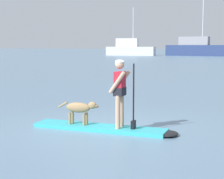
{
  "coord_description": "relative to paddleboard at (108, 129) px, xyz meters",
  "views": [
    {
      "loc": [
        3.21,
        -8.51,
        2.1
      ],
      "look_at": [
        0.0,
        1.0,
        0.9
      ],
      "focal_mm": 59.59,
      "sensor_mm": 36.0,
      "label": 1
    }
  ],
  "objects": [
    {
      "name": "ground_plane",
      "position": [
        -0.23,
        0.01,
        -0.05
      ],
      "size": [
        400.0,
        400.0,
        0.0
      ],
      "primitive_type": "plane",
      "color": "slate"
    },
    {
      "name": "paddleboard",
      "position": [
        0.0,
        0.0,
        0.0
      ],
      "size": [
        3.7,
        0.78,
        0.1
      ],
      "color": "#33B2BF",
      "rests_on": "ground_plane"
    },
    {
      "name": "person_paddler",
      "position": [
        0.33,
        -0.01,
        1.01
      ],
      "size": [
        0.61,
        0.49,
        1.65
      ],
      "color": "tan",
      "rests_on": "paddleboard"
    },
    {
      "name": "dog",
      "position": [
        -0.76,
        0.03,
        0.46
      ],
      "size": [
        1.13,
        0.25,
        0.6
      ],
      "color": "#997A51",
      "rests_on": "paddleboard"
    },
    {
      "name": "moored_boat_center",
      "position": [
        -18.05,
        65.5,
        1.29
      ],
      "size": [
        9.98,
        3.4,
        9.73
      ],
      "color": "silver",
      "rests_on": "ground_plane"
    },
    {
      "name": "moored_boat_far_port",
      "position": [
        -4.51,
        66.93,
        1.43
      ],
      "size": [
        13.16,
        4.65,
        11.35
      ],
      "color": "navy",
      "rests_on": "ground_plane"
    }
  ]
}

